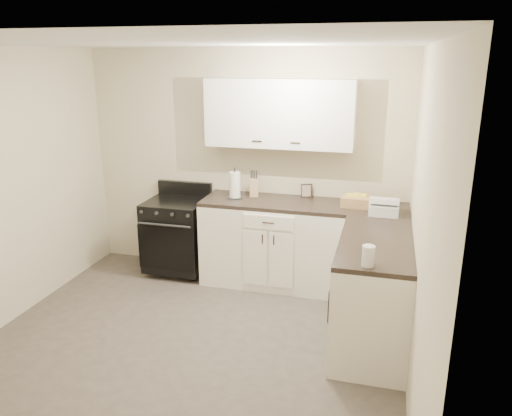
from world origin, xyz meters
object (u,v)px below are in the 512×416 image
(stove, at_px, (177,235))
(countertop_grill, at_px, (384,209))
(wicker_basket, at_px, (357,202))
(knife_block, at_px, (254,187))
(paper_towel, at_px, (235,185))

(stove, bearing_deg, countertop_grill, -3.82)
(countertop_grill, bearing_deg, wicker_basket, 147.14)
(wicker_basket, bearing_deg, stove, -179.02)
(knife_block, relative_size, wicker_basket, 0.65)
(wicker_basket, relative_size, countertop_grill, 1.11)
(stove, bearing_deg, knife_block, 9.31)
(countertop_grill, bearing_deg, knife_block, 169.64)
(stove, distance_m, countertop_grill, 2.33)
(knife_block, bearing_deg, paper_towel, -166.68)
(paper_towel, bearing_deg, stove, -177.51)
(knife_block, height_order, paper_towel, paper_towel)
(wicker_basket, bearing_deg, knife_block, 174.41)
(paper_towel, xyz_separation_m, countertop_grill, (1.57, -0.18, -0.09))
(stove, relative_size, wicker_basket, 2.56)
(countertop_grill, bearing_deg, paper_towel, 175.04)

